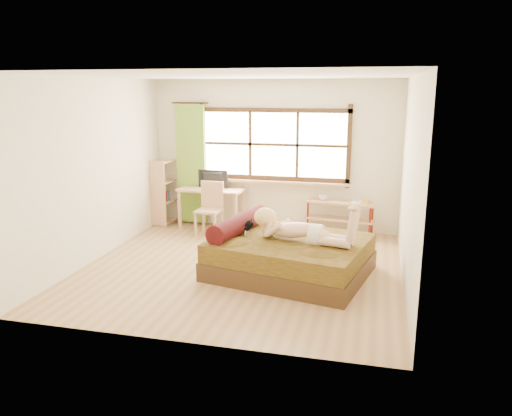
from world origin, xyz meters
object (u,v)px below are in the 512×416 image
(woman, at_px, (301,219))
(chair, at_px, (210,205))
(pipe_shelf, at_px, (341,210))
(desk, at_px, (211,194))
(kitten, at_px, (242,225))
(bed, at_px, (287,255))
(bookshelf, at_px, (164,191))

(woman, xyz_separation_m, chair, (-1.88, 1.72, -0.30))
(woman, distance_m, pipe_shelf, 2.27)
(chair, bearing_deg, pipe_shelf, 14.99)
(desk, bearing_deg, kitten, -57.23)
(bed, distance_m, pipe_shelf, 2.23)
(pipe_shelf, bearing_deg, bookshelf, -170.79)
(kitten, xyz_separation_m, bookshelf, (-2.08, 2.02, -0.01))
(woman, bearing_deg, kitten, -177.48)
(desk, relative_size, pipe_shelf, 0.98)
(woman, height_order, pipe_shelf, woman)
(kitten, distance_m, pipe_shelf, 2.41)
(chair, height_order, pipe_shelf, chair)
(chair, bearing_deg, bookshelf, 160.05)
(bed, distance_m, woman, 0.58)
(kitten, xyz_separation_m, chair, (-1.01, 1.57, -0.11))
(desk, distance_m, pipe_shelf, 2.37)
(woman, height_order, desk, woman)
(kitten, bearing_deg, bookshelf, 148.12)
(kitten, distance_m, desk, 2.23)
(pipe_shelf, xyz_separation_m, bookshelf, (-3.33, -0.03, 0.18))
(bed, xyz_separation_m, chair, (-1.68, 1.66, 0.24))
(chair, height_order, bookshelf, bookshelf)
(woman, distance_m, desk, 2.88)
(bed, distance_m, kitten, 0.76)
(bookshelf, bearing_deg, pipe_shelf, 4.20)
(woman, bearing_deg, bed, 175.36)
(bookshelf, bearing_deg, desk, -1.53)
(kitten, xyz_separation_m, desk, (-1.11, 1.94, 0.01))
(kitten, relative_size, pipe_shelf, 0.25)
(bed, xyz_separation_m, woman, (0.20, -0.06, 0.54))
(chair, bearing_deg, woman, -39.61)
(pipe_shelf, bearing_deg, kitten, -112.59)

